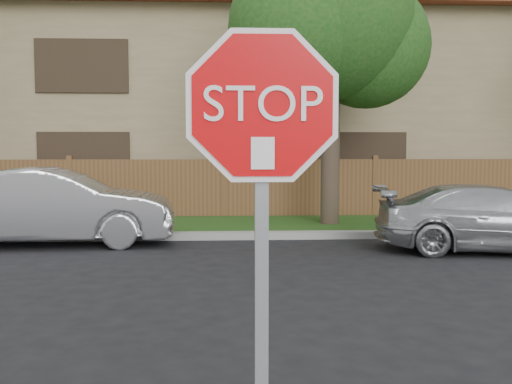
{
  "coord_description": "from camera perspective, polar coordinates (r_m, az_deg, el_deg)",
  "views": [
    {
      "loc": [
        0.05,
        -4.31,
        1.97
      ],
      "look_at": [
        0.22,
        -0.9,
        1.7
      ],
      "focal_mm": 42.0,
      "sensor_mm": 36.0,
      "label": 1
    }
  ],
  "objects": [
    {
      "name": "far_curb",
      "position": [
        12.6,
        -3.06,
        -4.17
      ],
      "size": [
        70.0,
        0.3,
        0.15
      ],
      "primitive_type": "cube",
      "color": "gray",
      "rests_on": "ground"
    },
    {
      "name": "grass_strip",
      "position": [
        14.23,
        -3.04,
        -3.23
      ],
      "size": [
        70.0,
        3.0,
        0.12
      ],
      "primitive_type": "cube",
      "color": "#1E4714",
      "rests_on": "ground"
    },
    {
      "name": "fence",
      "position": [
        15.75,
        -3.03,
        0.22
      ],
      "size": [
        70.0,
        0.12,
        1.6
      ],
      "primitive_type": "cube",
      "color": "brown",
      "rests_on": "ground"
    },
    {
      "name": "apartment_building",
      "position": [
        21.36,
        -3.02,
        8.66
      ],
      "size": [
        35.2,
        9.2,
        7.2
      ],
      "color": "#8B7A56",
      "rests_on": "ground"
    },
    {
      "name": "tree_mid",
      "position": [
        14.39,
        7.37,
        16.09
      ],
      "size": [
        4.8,
        3.9,
        7.35
      ],
      "color": "#382B21",
      "rests_on": "ground"
    },
    {
      "name": "stop_sign",
      "position": [
        2.83,
        0.59,
        1.7
      ],
      "size": [
        1.01,
        0.13,
        2.55
      ],
      "color": "gray",
      "rests_on": "sidewalk_near"
    },
    {
      "name": "sedan_left",
      "position": [
        12.43,
        -18.56,
        -1.33
      ],
      "size": [
        4.7,
        1.87,
        1.52
      ],
      "primitive_type": "imported",
      "rotation": [
        0.0,
        0.0,
        1.63
      ],
      "color": "#A7A7AC",
      "rests_on": "ground"
    },
    {
      "name": "sedan_right",
      "position": [
        11.9,
        21.54,
        -2.35
      ],
      "size": [
        4.45,
        2.3,
        1.23
      ],
      "primitive_type": "imported",
      "rotation": [
        0.0,
        0.0,
        1.43
      ],
      "color": "#A7ABAE",
      "rests_on": "ground"
    }
  ]
}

